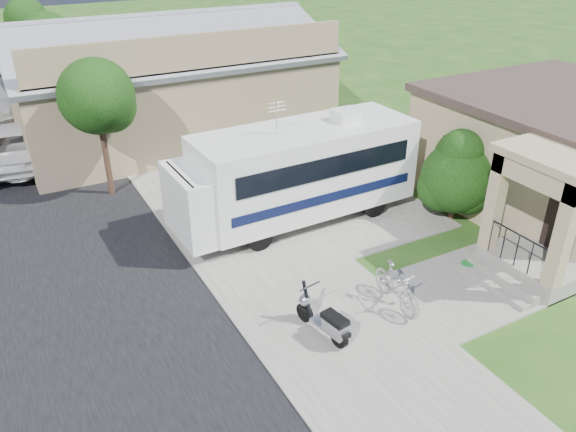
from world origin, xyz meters
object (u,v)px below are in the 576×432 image
motorhome (297,171)px  garden_hose (467,266)px  scooter (325,320)px  bicycle (395,288)px  shrub (457,174)px  pickup_truck (20,143)px

motorhome → garden_hose: bearing=-61.8°
scooter → bicycle: 2.07m
bicycle → scooter: bearing=-169.7°
scooter → bicycle: scooter is taller
shrub → scooter: shrub is taller
motorhome → bicycle: (-0.13, -5.00, -1.12)m
shrub → pickup_truck: size_ratio=0.52×
bicycle → shrub: bearing=37.8°
scooter → garden_hose: 4.88m
pickup_truck → garden_hose: bearing=133.2°
motorhome → scooter: size_ratio=4.61×
motorhome → pickup_truck: motorhome is taller
motorhome → pickup_truck: 11.49m
garden_hose → pickup_truck: bearing=124.8°
scooter → bicycle: (2.06, 0.17, 0.05)m
bicycle → garden_hose: size_ratio=5.08×
shrub → pickup_truck: (-11.23, 11.34, -0.71)m
garden_hose → motorhome: bearing=119.7°
motorhome → scooter: motorhome is taller
motorhome → bicycle: motorhome is taller
scooter → garden_hose: bearing=-4.1°
pickup_truck → garden_hose: size_ratio=16.24×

